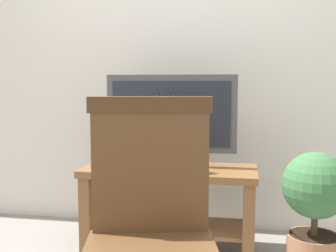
% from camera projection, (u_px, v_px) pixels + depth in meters
% --- Properties ---
extents(back_wall, '(7.00, 0.12, 2.80)m').
position_uv_depth(back_wall, '(178.00, 39.00, 3.11)').
color(back_wall, silver).
rests_on(back_wall, ground).
extents(tv_stand, '(1.11, 0.45, 0.54)m').
position_uv_depth(tv_stand, '(169.00, 193.00, 2.70)').
color(tv_stand, brown).
rests_on(tv_stand, ground).
extents(tv, '(0.85, 0.20, 0.59)m').
position_uv_depth(tv, '(171.00, 118.00, 2.71)').
color(tv, '#4C4C51').
rests_on(tv, tv_stand).
extents(media_box, '(0.34, 0.23, 0.05)m').
position_uv_depth(media_box, '(166.00, 165.00, 2.62)').
color(media_box, '#2D2D30').
rests_on(media_box, tv_stand).
extents(cat, '(0.22, 0.34, 0.44)m').
position_uv_depth(cat, '(165.00, 136.00, 2.58)').
color(cat, black).
rests_on(cat, media_box).
extents(wooden_chair, '(0.55, 0.55, 1.03)m').
position_uv_depth(wooden_chair, '(150.00, 221.00, 1.46)').
color(wooden_chair, brown).
rests_on(wooden_chair, ground).
extents(book_stack, '(0.21, 0.21, 0.08)m').
position_uv_depth(book_stack, '(110.00, 160.00, 2.74)').
color(book_stack, beige).
rests_on(book_stack, tv_stand).
extents(potted_plant, '(0.37, 0.37, 0.70)m').
position_uv_depth(potted_plant, '(315.00, 206.00, 2.33)').
color(potted_plant, '#9E6B4C').
rests_on(potted_plant, ground).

